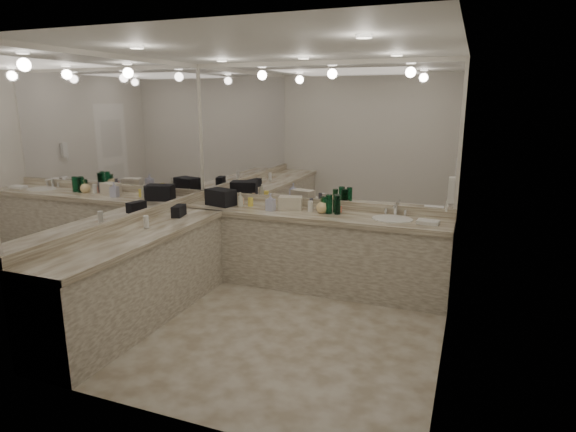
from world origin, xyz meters
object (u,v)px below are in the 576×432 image
at_px(cream_cosmetic_case, 290,203).
at_px(sink, 392,220).
at_px(soap_bottle_b, 271,202).
at_px(hand_towel, 428,222).
at_px(wall_phone, 452,190).
at_px(soap_bottle_c, 322,205).
at_px(black_toiletry_bag, 221,197).
at_px(soap_bottle_a, 240,200).

bearing_deg(cream_cosmetic_case, sink, -18.01).
bearing_deg(soap_bottle_b, hand_towel, 0.60).
distance_m(wall_phone, soap_bottle_c, 1.54).
xyz_separation_m(sink, soap_bottle_c, (-0.80, 0.02, 0.09)).
bearing_deg(wall_phone, soap_bottle_c, 159.89).
bearing_deg(cream_cosmetic_case, wall_phone, -32.29).
bearing_deg(hand_towel, soap_bottle_b, -179.40).
distance_m(wall_phone, black_toiletry_bag, 2.76).
xyz_separation_m(cream_cosmetic_case, hand_towel, (1.59, -0.13, -0.06)).
xyz_separation_m(hand_towel, soap_bottle_b, (-1.79, -0.02, 0.08)).
bearing_deg(soap_bottle_b, wall_phone, -11.53).
relative_size(sink, wall_phone, 1.83).
bearing_deg(sink, cream_cosmetic_case, 177.13).
height_order(cream_cosmetic_case, soap_bottle_b, soap_bottle_b).
xyz_separation_m(cream_cosmetic_case, soap_bottle_b, (-0.19, -0.15, 0.02)).
distance_m(black_toiletry_bag, soap_bottle_c, 1.29).
bearing_deg(black_toiletry_bag, wall_phone, -9.79).
bearing_deg(soap_bottle_c, soap_bottle_a, -177.55).
xyz_separation_m(black_toiletry_bag, hand_towel, (2.48, -0.04, -0.08)).
distance_m(hand_towel, soap_bottle_a, 2.21).
bearing_deg(hand_towel, soap_bottle_c, 175.77).
height_order(hand_towel, soap_bottle_c, soap_bottle_c).
bearing_deg(cream_cosmetic_case, hand_towel, -19.89).
distance_m(sink, soap_bottle_a, 1.83).
distance_m(black_toiletry_bag, soap_bottle_a, 0.26).
distance_m(black_toiletry_bag, hand_towel, 2.48).
bearing_deg(hand_towel, wall_phone, -62.61).
distance_m(wall_phone, hand_towel, 0.65).
height_order(black_toiletry_bag, soap_bottle_c, black_toiletry_bag).
relative_size(cream_cosmetic_case, soap_bottle_c, 1.52).
bearing_deg(soap_bottle_a, hand_towel, -1.14).
height_order(sink, wall_phone, wall_phone).
height_order(cream_cosmetic_case, soap_bottle_a, soap_bottle_a).
relative_size(wall_phone, soap_bottle_b, 1.16).
distance_m(sink, cream_cosmetic_case, 1.22).
distance_m(hand_towel, soap_bottle_c, 1.19).
distance_m(soap_bottle_a, soap_bottle_c, 1.02).
height_order(cream_cosmetic_case, soap_bottle_c, soap_bottle_c).
bearing_deg(soap_bottle_b, cream_cosmetic_case, 38.32).
bearing_deg(soap_bottle_b, soap_bottle_c, 10.08).
xyz_separation_m(hand_towel, soap_bottle_c, (-1.19, 0.09, 0.07)).
height_order(wall_phone, soap_bottle_b, wall_phone).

